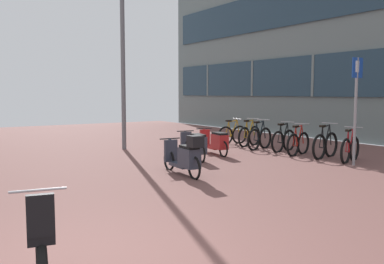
{
  "coord_description": "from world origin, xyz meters",
  "views": [
    {
      "loc": [
        -1.28,
        -3.92,
        1.82
      ],
      "look_at": [
        2.55,
        1.88,
        1.17
      ],
      "focal_mm": 38.78,
      "sensor_mm": 36.0,
      "label": 1
    }
  ],
  "objects_px": {
    "bicycle_rack_00": "(350,149)",
    "bicycle_rack_01": "(325,145)",
    "bicycle_rack_05": "(249,136)",
    "scooter_far": "(216,142)",
    "scooter_near": "(185,156)",
    "bicycle_rack_02": "(298,144)",
    "lamp_post": "(123,37)",
    "parking_sign": "(356,100)",
    "bicycle_rack_03": "(283,141)",
    "bicycle_rack_04": "(260,138)",
    "scooter_mid": "(195,146)",
    "bicycle_rack_06": "(232,135)"
  },
  "relations": [
    {
      "from": "bicycle_rack_01",
      "to": "bicycle_rack_02",
      "type": "height_order",
      "value": "bicycle_rack_01"
    },
    {
      "from": "bicycle_rack_00",
      "to": "bicycle_rack_05",
      "type": "relative_size",
      "value": 0.99
    },
    {
      "from": "bicycle_rack_03",
      "to": "lamp_post",
      "type": "relative_size",
      "value": 0.2
    },
    {
      "from": "bicycle_rack_04",
      "to": "bicycle_rack_01",
      "type": "bearing_deg",
      "value": -83.35
    },
    {
      "from": "bicycle_rack_00",
      "to": "scooter_far",
      "type": "height_order",
      "value": "bicycle_rack_00"
    },
    {
      "from": "bicycle_rack_04",
      "to": "scooter_far",
      "type": "distance_m",
      "value": 1.93
    },
    {
      "from": "bicycle_rack_05",
      "to": "bicycle_rack_04",
      "type": "bearing_deg",
      "value": -107.94
    },
    {
      "from": "bicycle_rack_05",
      "to": "scooter_far",
      "type": "distance_m",
      "value": 2.39
    },
    {
      "from": "scooter_mid",
      "to": "lamp_post",
      "type": "xyz_separation_m",
      "value": [
        -0.75,
        3.04,
        3.21
      ]
    },
    {
      "from": "bicycle_rack_03",
      "to": "scooter_near",
      "type": "height_order",
      "value": "scooter_near"
    },
    {
      "from": "bicycle_rack_06",
      "to": "bicycle_rack_05",
      "type": "bearing_deg",
      "value": -82.89
    },
    {
      "from": "bicycle_rack_00",
      "to": "bicycle_rack_04",
      "type": "xyz_separation_m",
      "value": [
        -0.29,
        3.2,
        0.01
      ]
    },
    {
      "from": "bicycle_rack_04",
      "to": "scooter_mid",
      "type": "distance_m",
      "value": 3.04
    },
    {
      "from": "lamp_post",
      "to": "bicycle_rack_02",
      "type": "bearing_deg",
      "value": -46.63
    },
    {
      "from": "scooter_near",
      "to": "lamp_post",
      "type": "relative_size",
      "value": 0.27
    },
    {
      "from": "scooter_near",
      "to": "scooter_mid",
      "type": "xyz_separation_m",
      "value": [
        1.43,
        1.74,
        -0.04
      ]
    },
    {
      "from": "bicycle_rack_00",
      "to": "lamp_post",
      "type": "distance_m",
      "value": 7.62
    },
    {
      "from": "bicycle_rack_00",
      "to": "bicycle_rack_01",
      "type": "xyz_separation_m",
      "value": [
        -0.01,
        0.8,
        0.02
      ]
    },
    {
      "from": "bicycle_rack_01",
      "to": "lamp_post",
      "type": "distance_m",
      "value": 7.03
    },
    {
      "from": "bicycle_rack_02",
      "to": "scooter_near",
      "type": "distance_m",
      "value": 4.53
    },
    {
      "from": "scooter_mid",
      "to": "bicycle_rack_03",
      "type": "bearing_deg",
      "value": -2.83
    },
    {
      "from": "bicycle_rack_02",
      "to": "bicycle_rack_04",
      "type": "bearing_deg",
      "value": 92.13
    },
    {
      "from": "bicycle_rack_03",
      "to": "bicycle_rack_04",
      "type": "bearing_deg",
      "value": 108.84
    },
    {
      "from": "scooter_far",
      "to": "lamp_post",
      "type": "height_order",
      "value": "lamp_post"
    },
    {
      "from": "scooter_near",
      "to": "bicycle_rack_01",
      "type": "bearing_deg",
      "value": -0.16
    },
    {
      "from": "bicycle_rack_04",
      "to": "scooter_near",
      "type": "bearing_deg",
      "value": -151.54
    },
    {
      "from": "parking_sign",
      "to": "lamp_post",
      "type": "relative_size",
      "value": 0.41
    },
    {
      "from": "scooter_far",
      "to": "lamp_post",
      "type": "xyz_separation_m",
      "value": [
        -1.79,
        2.58,
        3.23
      ]
    },
    {
      "from": "bicycle_rack_05",
      "to": "scooter_mid",
      "type": "distance_m",
      "value": 3.53
    },
    {
      "from": "scooter_near",
      "to": "bicycle_rack_03",
      "type": "bearing_deg",
      "value": 18.74
    },
    {
      "from": "scooter_far",
      "to": "bicycle_rack_04",
      "type": "bearing_deg",
      "value": 5.53
    },
    {
      "from": "scooter_near",
      "to": "bicycle_rack_02",
      "type": "bearing_deg",
      "value": 10.0
    },
    {
      "from": "bicycle_rack_00",
      "to": "bicycle_rack_01",
      "type": "relative_size",
      "value": 0.92
    },
    {
      "from": "bicycle_rack_06",
      "to": "parking_sign",
      "type": "distance_m",
      "value": 5.38
    },
    {
      "from": "bicycle_rack_06",
      "to": "parking_sign",
      "type": "relative_size",
      "value": 0.49
    },
    {
      "from": "scooter_mid",
      "to": "lamp_post",
      "type": "bearing_deg",
      "value": 103.82
    },
    {
      "from": "bicycle_rack_01",
      "to": "bicycle_rack_02",
      "type": "distance_m",
      "value": 0.83
    },
    {
      "from": "scooter_near",
      "to": "scooter_far",
      "type": "bearing_deg",
      "value": 41.61
    },
    {
      "from": "bicycle_rack_01",
      "to": "bicycle_rack_03",
      "type": "height_order",
      "value": "bicycle_rack_01"
    },
    {
      "from": "bicycle_rack_01",
      "to": "bicycle_rack_06",
      "type": "relative_size",
      "value": 1.08
    },
    {
      "from": "parking_sign",
      "to": "bicycle_rack_01",
      "type": "bearing_deg",
      "value": 71.96
    },
    {
      "from": "parking_sign",
      "to": "bicycle_rack_00",
      "type": "bearing_deg",
      "value": 45.28
    },
    {
      "from": "bicycle_rack_04",
      "to": "bicycle_rack_05",
      "type": "distance_m",
      "value": 0.84
    },
    {
      "from": "bicycle_rack_00",
      "to": "scooter_near",
      "type": "xyz_separation_m",
      "value": [
        -4.69,
        0.81,
        0.1
      ]
    },
    {
      "from": "bicycle_rack_02",
      "to": "scooter_near",
      "type": "xyz_separation_m",
      "value": [
        -4.46,
        -0.79,
        0.1
      ]
    },
    {
      "from": "bicycle_rack_03",
      "to": "scooter_mid",
      "type": "height_order",
      "value": "bicycle_rack_03"
    },
    {
      "from": "bicycle_rack_04",
      "to": "lamp_post",
      "type": "relative_size",
      "value": 0.21
    },
    {
      "from": "bicycle_rack_01",
      "to": "lamp_post",
      "type": "height_order",
      "value": "lamp_post"
    },
    {
      "from": "bicycle_rack_05",
      "to": "scooter_far",
      "type": "height_order",
      "value": "bicycle_rack_05"
    },
    {
      "from": "bicycle_rack_02",
      "to": "bicycle_rack_01",
      "type": "bearing_deg",
      "value": -74.6
    }
  ]
}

